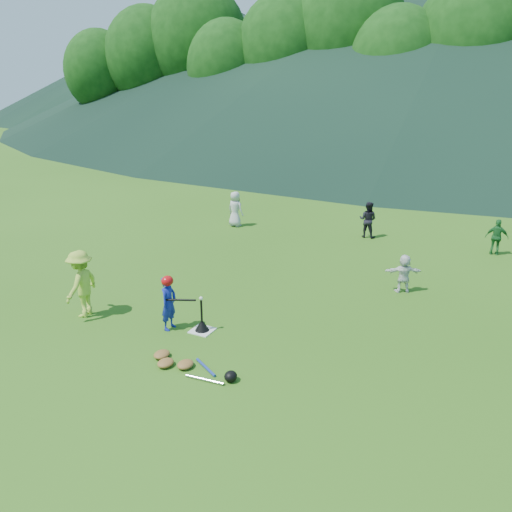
{
  "coord_description": "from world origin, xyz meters",
  "views": [
    {
      "loc": [
        5.19,
        -7.86,
        4.78
      ],
      "look_at": [
        0.0,
        2.5,
        0.9
      ],
      "focal_mm": 35.0,
      "sensor_mm": 36.0,
      "label": 1
    }
  ],
  "objects_px": {
    "fielder_c": "(497,237)",
    "equipment_pile": "(185,365)",
    "fielder_d": "(404,273)",
    "home_plate": "(202,330)",
    "adult_coach": "(81,284)",
    "fielder_a": "(235,209)",
    "fielder_b": "(368,220)",
    "batter_child": "(169,303)",
    "batting_tee": "(202,325)"
  },
  "relations": [
    {
      "from": "batting_tee",
      "to": "equipment_pile",
      "type": "relative_size",
      "value": 0.38
    },
    {
      "from": "fielder_d",
      "to": "equipment_pile",
      "type": "bearing_deg",
      "value": 36.51
    },
    {
      "from": "home_plate",
      "to": "adult_coach",
      "type": "relative_size",
      "value": 0.3
    },
    {
      "from": "batter_child",
      "to": "batting_tee",
      "type": "relative_size",
      "value": 1.69
    },
    {
      "from": "home_plate",
      "to": "batting_tee",
      "type": "bearing_deg",
      "value": 0.0
    },
    {
      "from": "home_plate",
      "to": "equipment_pile",
      "type": "xyz_separation_m",
      "value": [
        0.51,
        -1.37,
        0.06
      ]
    },
    {
      "from": "equipment_pile",
      "to": "fielder_a",
      "type": "bearing_deg",
      "value": 113.6
    },
    {
      "from": "adult_coach",
      "to": "fielder_c",
      "type": "xyz_separation_m",
      "value": [
        7.97,
        8.82,
        -0.2
      ]
    },
    {
      "from": "fielder_d",
      "to": "equipment_pile",
      "type": "xyz_separation_m",
      "value": [
        -2.79,
        -5.41,
        -0.42
      ]
    },
    {
      "from": "adult_coach",
      "to": "fielder_d",
      "type": "xyz_separation_m",
      "value": [
        6.05,
        4.56,
        -0.27
      ]
    },
    {
      "from": "batter_child",
      "to": "adult_coach",
      "type": "xyz_separation_m",
      "value": [
        -2.08,
        -0.32,
        0.18
      ]
    },
    {
      "from": "fielder_c",
      "to": "home_plate",
      "type": "bearing_deg",
      "value": 52.78
    },
    {
      "from": "adult_coach",
      "to": "equipment_pile",
      "type": "relative_size",
      "value": 0.83
    },
    {
      "from": "fielder_d",
      "to": "home_plate",
      "type": "bearing_deg",
      "value": 24.57
    },
    {
      "from": "home_plate",
      "to": "adult_coach",
      "type": "bearing_deg",
      "value": -169.26
    },
    {
      "from": "fielder_d",
      "to": "batting_tee",
      "type": "height_order",
      "value": "fielder_d"
    },
    {
      "from": "adult_coach",
      "to": "batting_tee",
      "type": "relative_size",
      "value": 2.21
    },
    {
      "from": "batter_child",
      "to": "fielder_c",
      "type": "bearing_deg",
      "value": -36.39
    },
    {
      "from": "fielder_b",
      "to": "adult_coach",
      "type": "bearing_deg",
      "value": 67.75
    },
    {
      "from": "home_plate",
      "to": "fielder_d",
      "type": "bearing_deg",
      "value": 50.77
    },
    {
      "from": "batter_child",
      "to": "fielder_d",
      "type": "xyz_separation_m",
      "value": [
        3.97,
        4.24,
        -0.09
      ]
    },
    {
      "from": "fielder_d",
      "to": "equipment_pile",
      "type": "height_order",
      "value": "fielder_d"
    },
    {
      "from": "home_plate",
      "to": "fielder_c",
      "type": "bearing_deg",
      "value": 57.83
    },
    {
      "from": "fielder_c",
      "to": "batting_tee",
      "type": "bearing_deg",
      "value": 52.78
    },
    {
      "from": "fielder_a",
      "to": "batting_tee",
      "type": "height_order",
      "value": "fielder_a"
    },
    {
      "from": "batter_child",
      "to": "adult_coach",
      "type": "bearing_deg",
      "value": 97.04
    },
    {
      "from": "home_plate",
      "to": "fielder_c",
      "type": "height_order",
      "value": "fielder_c"
    },
    {
      "from": "fielder_d",
      "to": "batting_tee",
      "type": "xyz_separation_m",
      "value": [
        -3.3,
        -4.04,
        -0.35
      ]
    },
    {
      "from": "fielder_d",
      "to": "fielder_b",
      "type": "bearing_deg",
      "value": -91.11
    },
    {
      "from": "home_plate",
      "to": "fielder_d",
      "type": "relative_size",
      "value": 0.47
    },
    {
      "from": "fielder_b",
      "to": "batter_child",
      "type": "bearing_deg",
      "value": 79.32
    },
    {
      "from": "home_plate",
      "to": "fielder_a",
      "type": "height_order",
      "value": "fielder_a"
    },
    {
      "from": "home_plate",
      "to": "batter_child",
      "type": "bearing_deg",
      "value": -163.16
    },
    {
      "from": "fielder_c",
      "to": "equipment_pile",
      "type": "distance_m",
      "value": 10.77
    },
    {
      "from": "adult_coach",
      "to": "fielder_d",
      "type": "distance_m",
      "value": 7.58
    },
    {
      "from": "fielder_a",
      "to": "home_plate",
      "type": "bearing_deg",
      "value": 124.8
    },
    {
      "from": "adult_coach",
      "to": "fielder_c",
      "type": "relative_size",
      "value": 1.37
    },
    {
      "from": "fielder_b",
      "to": "fielder_d",
      "type": "relative_size",
      "value": 1.27
    },
    {
      "from": "fielder_d",
      "to": "batter_child",
      "type": "bearing_deg",
      "value": 20.72
    },
    {
      "from": "fielder_c",
      "to": "equipment_pile",
      "type": "height_order",
      "value": "fielder_c"
    },
    {
      "from": "adult_coach",
      "to": "equipment_pile",
      "type": "distance_m",
      "value": 3.44
    },
    {
      "from": "fielder_c",
      "to": "fielder_d",
      "type": "xyz_separation_m",
      "value": [
        -1.92,
        -4.26,
        -0.06
      ]
    },
    {
      "from": "home_plate",
      "to": "fielder_d",
      "type": "height_order",
      "value": "fielder_d"
    },
    {
      "from": "batting_tee",
      "to": "equipment_pile",
      "type": "xyz_separation_m",
      "value": [
        0.51,
        -1.37,
        -0.06
      ]
    },
    {
      "from": "fielder_a",
      "to": "fielder_c",
      "type": "distance_m",
      "value": 8.69
    },
    {
      "from": "batter_child",
      "to": "fielder_a",
      "type": "bearing_deg",
      "value": 17.72
    },
    {
      "from": "fielder_a",
      "to": "fielder_b",
      "type": "height_order",
      "value": "fielder_a"
    },
    {
      "from": "fielder_c",
      "to": "batting_tee",
      "type": "xyz_separation_m",
      "value": [
        -5.22,
        -8.3,
        -0.42
      ]
    },
    {
      "from": "home_plate",
      "to": "fielder_b",
      "type": "xyz_separation_m",
      "value": [
        1.25,
        8.41,
        0.6
      ]
    },
    {
      "from": "adult_coach",
      "to": "fielder_a",
      "type": "distance_m",
      "value": 8.23
    }
  ]
}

